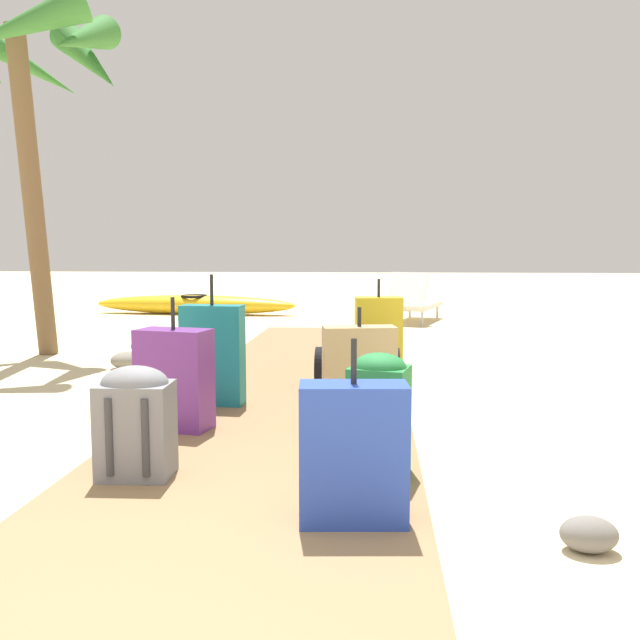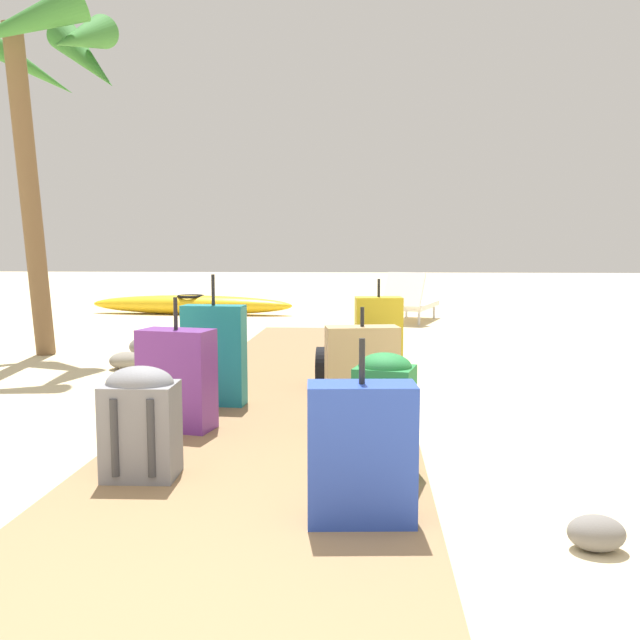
{
  "view_description": "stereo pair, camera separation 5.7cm",
  "coord_description": "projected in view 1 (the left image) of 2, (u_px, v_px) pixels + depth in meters",
  "views": [
    {
      "loc": [
        0.62,
        -1.5,
        1.15
      ],
      "look_at": [
        0.15,
        4.18,
        0.55
      ],
      "focal_mm": 37.15,
      "sensor_mm": 36.0,
      "label": 1
    },
    {
      "loc": [
        0.56,
        -1.5,
        1.15
      ],
      "look_at": [
        0.15,
        4.18,
        0.55
      ],
      "focal_mm": 37.15,
      "sensor_mm": 36.0,
      "label": 2
    }
  ],
  "objects": [
    {
      "name": "ground_plane",
      "position": [
        286.0,
        414.0,
        4.67
      ],
      "size": [
        60.0,
        60.0,
        0.0
      ],
      "primitive_type": "plane",
      "color": "beige"
    },
    {
      "name": "boardwalk",
      "position": [
        298.0,
        387.0,
        5.42
      ],
      "size": [
        1.7,
        7.6,
        0.08
      ],
      "primitive_type": "cube",
      "color": "olive",
      "rests_on": "ground"
    },
    {
      "name": "suitcase_tan",
      "position": [
        359.0,
        377.0,
        4.01
      ],
      "size": [
        0.46,
        0.26,
        0.73
      ],
      "color": "tan",
      "rests_on": "boardwalk"
    },
    {
      "name": "duffel_bag_black",
      "position": [
        357.0,
        368.0,
        5.14
      ],
      "size": [
        0.65,
        0.33,
        0.43
      ],
      "color": "black",
      "rests_on": "boardwalk"
    },
    {
      "name": "suitcase_purple",
      "position": [
        174.0,
        379.0,
        3.97
      ],
      "size": [
        0.47,
        0.31,
        0.8
      ],
      "color": "#6B2D84",
      "rests_on": "boardwalk"
    },
    {
      "name": "backpack_grey",
      "position": [
        136.0,
        419.0,
        3.12
      ],
      "size": [
        0.34,
        0.27,
        0.53
      ],
      "color": "slate",
      "rests_on": "boardwalk"
    },
    {
      "name": "suitcase_teal",
      "position": [
        213.0,
        355.0,
        4.59
      ],
      "size": [
        0.44,
        0.2,
        0.91
      ],
      "color": "#197A7F",
      "rests_on": "boardwalk"
    },
    {
      "name": "suitcase_yellow",
      "position": [
        378.0,
        336.0,
        5.66
      ],
      "size": [
        0.42,
        0.28,
        0.83
      ],
      "color": "gold",
      "rests_on": "boardwalk"
    },
    {
      "name": "suitcase_blue",
      "position": [
        353.0,
        453.0,
        2.59
      ],
      "size": [
        0.44,
        0.23,
        0.73
      ],
      "color": "#2847B7",
      "rests_on": "boardwalk"
    },
    {
      "name": "backpack_green",
      "position": [
        379.0,
        411.0,
        3.14
      ],
      "size": [
        0.32,
        0.29,
        0.59
      ],
      "color": "#237538",
      "rests_on": "boardwalk"
    },
    {
      "name": "palm_tree_far_left",
      "position": [
        26.0,
        64.0,
        6.86
      ],
      "size": [
        2.16,
        2.21,
        3.78
      ],
      "color": "brown",
      "rests_on": "ground"
    },
    {
      "name": "lounge_chair",
      "position": [
        414.0,
        302.0,
        10.62
      ],
      "size": [
        1.02,
        1.63,
        0.81
      ],
      "color": "white",
      "rests_on": "ground"
    },
    {
      "name": "kayak",
      "position": [
        195.0,
        305.0,
        11.95
      ],
      "size": [
        3.76,
        0.81,
        0.35
      ],
      "color": "gold",
      "rests_on": "ground"
    },
    {
      "name": "rock_right_far",
      "position": [
        589.0,
        534.0,
        2.53
      ],
      "size": [
        0.22,
        0.17,
        0.14
      ],
      "primitive_type": "ellipsoid",
      "rotation": [
        0.0,
        0.0,
        0.02
      ],
      "color": "slate",
      "rests_on": "ground"
    },
    {
      "name": "rock_left_mid",
      "position": [
        150.0,
        346.0,
        7.2
      ],
      "size": [
        0.57,
        0.57,
        0.22
      ],
      "primitive_type": "ellipsoid",
      "rotation": [
        0.0,
        0.0,
        0.88
      ],
      "color": "slate",
      "rests_on": "ground"
    },
    {
      "name": "rock_left_near",
      "position": [
        127.0,
        360.0,
        6.46
      ],
      "size": [
        0.41,
        0.41,
        0.17
      ],
      "primitive_type": "ellipsoid",
      "rotation": [
        0.0,
        0.0,
        0.45
      ],
      "color": "gray",
      "rests_on": "ground"
    }
  ]
}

